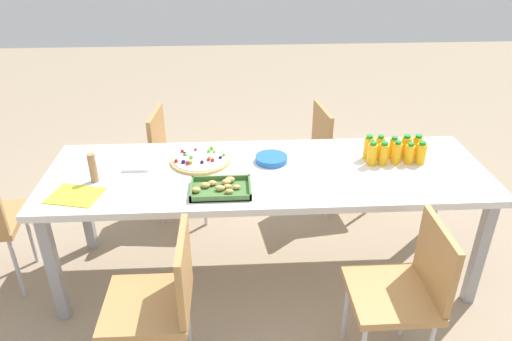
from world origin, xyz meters
The scene contains 22 objects.
ground_plane centered at (0.00, 0.00, 0.00)m, with size 12.00×12.00×0.00m, color gray.
party_table centered at (0.00, 0.00, 0.69)m, with size 2.54×0.81×0.75m.
chair_near_right centered at (0.62, -0.73, 0.50)m, with size 0.44×0.44×0.83m.
chair_far_right centered at (0.55, 0.74, 0.50)m, with size 0.40×0.40×0.83m.
chair_far_left centered at (-0.61, 0.73, 0.50)m, with size 0.40×0.40×0.83m.
chair_near_left centered at (-0.57, -0.77, 0.50)m, with size 0.45×0.45×0.83m.
juice_bottle_0 centered at (-0.91, -0.12, 0.82)m, with size 0.06×0.06×0.15m.
juice_bottle_1 centered at (-0.84, -0.12, 0.82)m, with size 0.06×0.06×0.15m.
juice_bottle_2 centered at (-0.77, -0.12, 0.81)m, with size 0.05×0.05×0.14m.
juice_bottle_3 centered at (-0.69, -0.12, 0.82)m, with size 0.05×0.05×0.15m.
juice_bottle_4 centered at (-0.62, -0.12, 0.82)m, with size 0.06×0.06×0.15m.
juice_bottle_5 centered at (-0.91, -0.04, 0.81)m, with size 0.06×0.06×0.14m.
juice_bottle_6 centered at (-0.84, -0.04, 0.81)m, with size 0.05×0.05×0.13m.
juice_bottle_7 centered at (-0.77, -0.05, 0.81)m, with size 0.05×0.05×0.14m.
juice_bottle_8 centered at (-0.68, -0.04, 0.81)m, with size 0.06×0.06×0.14m.
juice_bottle_9 centered at (-0.62, -0.04, 0.82)m, with size 0.06×0.06×0.15m.
fruit_pizza centered at (0.39, -0.14, 0.76)m, with size 0.36×0.36×0.05m.
snack_tray centered at (0.27, 0.21, 0.76)m, with size 0.32×0.22×0.04m.
plate_stack centered at (-0.03, -0.11, 0.76)m, with size 0.19×0.19×0.03m.
napkin_stack centered at (0.76, -0.09, 0.76)m, with size 0.15×0.15×0.02m, color white.
cardboard_tube centered at (0.96, 0.07, 0.83)m, with size 0.04×0.04×0.17m, color #9E7A56.
paper_folder centered at (1.03, 0.22, 0.75)m, with size 0.26×0.20×0.01m, color yellow.
Camera 1 is at (0.20, 2.41, 2.06)m, focal length 33.44 mm.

